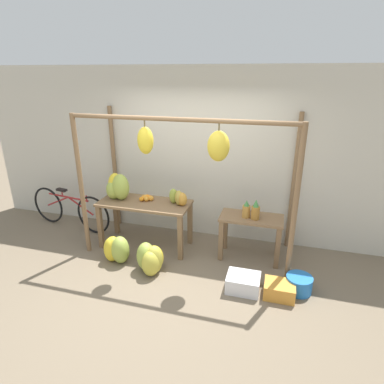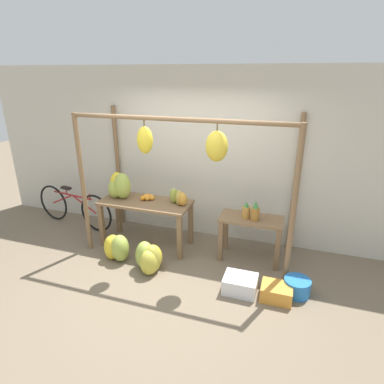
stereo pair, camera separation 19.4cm
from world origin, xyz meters
name	(u,v)px [view 1 (the left image)]	position (x,y,z in m)	size (l,w,h in m)	color
ground_plane	(168,285)	(0.00, 0.00, 0.00)	(20.00, 20.00, 0.00)	#756651
shop_wall_back	(199,155)	(0.00, 1.62, 1.40)	(8.00, 0.08, 2.80)	beige
stall_awning	(189,161)	(0.08, 0.74, 1.54)	(3.13, 1.18, 2.16)	brown
display_table_main	(145,210)	(-0.71, 0.92, 0.64)	(1.45, 0.62, 0.77)	brown
display_table_side	(251,227)	(0.97, 1.01, 0.52)	(0.92, 0.46, 0.69)	brown
banana_pile_on_table	(117,187)	(-1.18, 0.95, 0.96)	(0.46, 0.38, 0.43)	#9EB247
orange_pile	(147,198)	(-0.70, 1.01, 0.81)	(0.22, 0.18, 0.10)	orange
pineapple_cluster	(251,210)	(0.96, 0.96, 0.81)	(0.25, 0.14, 0.30)	#B27F38
banana_pile_ground_left	(116,249)	(-0.94, 0.35, 0.20)	(0.50, 0.40, 0.42)	#9EB247
banana_pile_ground_right	(151,259)	(-0.34, 0.25, 0.20)	(0.50, 0.52, 0.43)	gold
fruit_crate_white	(243,283)	(0.98, 0.19, 0.11)	(0.43, 0.34, 0.21)	silver
blue_bucket	(299,284)	(1.68, 0.35, 0.11)	(0.34, 0.34, 0.22)	blue
parked_bicycle	(70,209)	(-2.29, 1.15, 0.36)	(1.75, 0.31, 0.73)	black
papaya_pile	(177,197)	(-0.18, 0.99, 0.88)	(0.36, 0.28, 0.24)	#93A33D
fruit_crate_purple	(279,290)	(1.44, 0.18, 0.10)	(0.38, 0.31, 0.19)	orange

